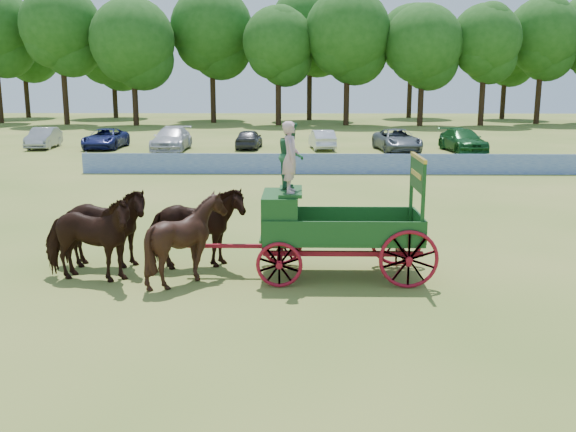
{
  "coord_description": "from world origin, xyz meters",
  "views": [
    {
      "loc": [
        -2.66,
        -14.95,
        4.76
      ],
      "look_at": [
        -2.98,
        1.33,
        1.3
      ],
      "focal_mm": 40.0,
      "sensor_mm": 36.0,
      "label": 1
    }
  ],
  "objects": [
    {
      "name": "ground",
      "position": [
        0.0,
        0.0,
        0.0
      ],
      "size": [
        160.0,
        160.0,
        0.0
      ],
      "primitive_type": "plane",
      "color": "olive",
      "rests_on": "ground"
    },
    {
      "name": "horse_lead_left",
      "position": [
        -7.74,
        -0.22,
        1.05
      ],
      "size": [
        2.65,
        1.53,
        2.11
      ],
      "primitive_type": "imported",
      "rotation": [
        0.0,
        0.0,
        1.41
      ],
      "color": "black",
      "rests_on": "ground"
    },
    {
      "name": "horse_lead_right",
      "position": [
        -7.74,
        0.88,
        1.05
      ],
      "size": [
        2.5,
        1.15,
        2.11
      ],
      "primitive_type": "imported",
      "rotation": [
        0.0,
        0.0,
        1.57
      ],
      "color": "black",
      "rests_on": "ground"
    },
    {
      "name": "horse_wheel_left",
      "position": [
        -5.34,
        -0.22,
        1.06
      ],
      "size": [
        2.09,
        1.9,
        2.11
      ],
      "primitive_type": "imported",
      "rotation": [
        0.0,
        0.0,
        1.68
      ],
      "color": "black",
      "rests_on": "ground"
    },
    {
      "name": "horse_wheel_right",
      "position": [
        -5.34,
        0.88,
        1.05
      ],
      "size": [
        2.69,
        1.7,
        2.11
      ],
      "primitive_type": "imported",
      "rotation": [
        0.0,
        0.0,
        1.81
      ],
      "color": "black",
      "rests_on": "ground"
    },
    {
      "name": "farm_dray",
      "position": [
        -2.4,
        0.36,
        1.7
      ],
      "size": [
        6.0,
        2.0,
        3.83
      ],
      "color": "maroon",
      "rests_on": "ground"
    },
    {
      "name": "sponsor_banner",
      "position": [
        -1.0,
        18.0,
        0.53
      ],
      "size": [
        26.0,
        0.08,
        1.05
      ],
      "primitive_type": "cube",
      "color": "#1E3EA2",
      "rests_on": "ground"
    },
    {
      "name": "parked_cars",
      "position": [
        -7.71,
        29.68,
        0.74
      ],
      "size": [
        36.8,
        6.78,
        1.58
      ],
      "color": "silver",
      "rests_on": "ground"
    },
    {
      "name": "treeline",
      "position": [
        -4.88,
        59.89,
        9.55
      ],
      "size": [
        89.1,
        23.57,
        15.74
      ],
      "color": "#382314",
      "rests_on": "ground"
    }
  ]
}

